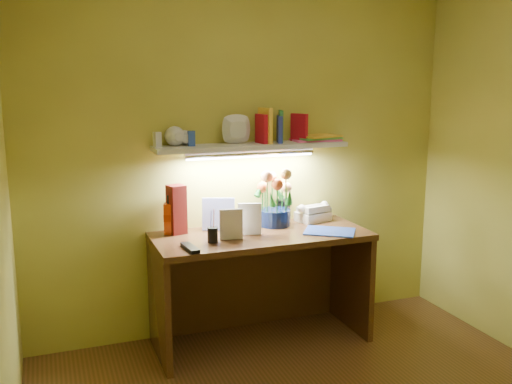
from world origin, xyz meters
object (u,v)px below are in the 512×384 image
at_px(desk, 261,288).
at_px(telephone, 313,212).
at_px(desk_clock, 326,212).
at_px(flower_bouquet, 275,198).
at_px(whisky_bottle, 169,215).

height_order(desk, telephone, telephone).
height_order(telephone, desk_clock, telephone).
height_order(flower_bouquet, telephone, flower_bouquet).
height_order(flower_bouquet, desk_clock, flower_bouquet).
distance_m(desk_clock, whisky_bottle, 1.16).
bearing_deg(flower_bouquet, telephone, 3.11).
distance_m(desk, telephone, 0.66).
height_order(desk_clock, whisky_bottle, whisky_bottle).
bearing_deg(flower_bouquet, desk, -134.39).
bearing_deg(telephone, desk_clock, 11.24).
relative_size(telephone, desk_clock, 3.03).
bearing_deg(telephone, desk, -172.08).
bearing_deg(desk_clock, flower_bouquet, -174.11).
bearing_deg(flower_bouquet, desk_clock, 10.31).
height_order(flower_bouquet, whisky_bottle, flower_bouquet).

